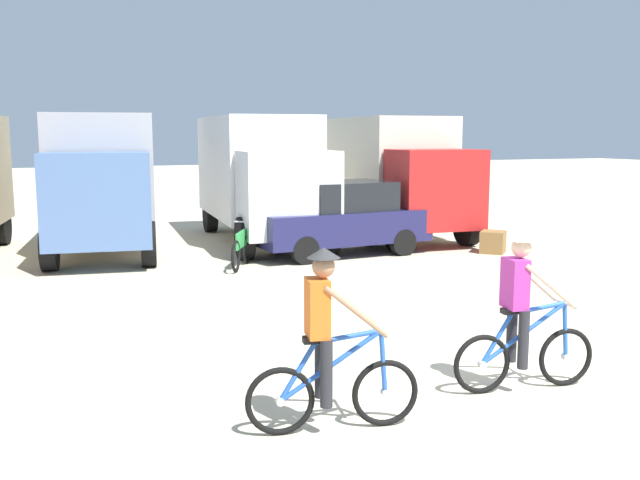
# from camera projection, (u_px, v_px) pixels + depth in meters

# --- Properties ---
(ground_plane) EXTENTS (120.00, 120.00, 0.00)m
(ground_plane) POSITION_uv_depth(u_px,v_px,m) (501.00, 387.00, 8.08)
(ground_plane) COLOR beige
(box_truck_grey_hauler) EXTENTS (3.31, 7.02, 3.35)m
(box_truck_grey_hauler) POSITION_uv_depth(u_px,v_px,m) (103.00, 175.00, 17.55)
(box_truck_grey_hauler) COLOR #9E9EA3
(box_truck_grey_hauler) RESTS_ON ground
(box_truck_avon_van) EXTENTS (2.91, 6.92, 3.35)m
(box_truck_avon_van) POSITION_uv_depth(u_px,v_px,m) (260.00, 172.00, 18.90)
(box_truck_avon_van) COLOR white
(box_truck_avon_van) RESTS_ON ground
(box_truck_cream_rv) EXTENTS (2.79, 6.88, 3.35)m
(box_truck_cream_rv) POSITION_uv_depth(u_px,v_px,m) (389.00, 169.00, 20.35)
(box_truck_cream_rv) COLOR beige
(box_truck_cream_rv) RESTS_ON ground
(sedan_parked) EXTENTS (4.31, 2.05, 1.76)m
(sedan_parked) POSITION_uv_depth(u_px,v_px,m) (341.00, 218.00, 16.89)
(sedan_parked) COLOR #1E1E4C
(sedan_parked) RESTS_ON ground
(cyclist_orange_shirt) EXTENTS (1.71, 0.55, 1.82)m
(cyclist_orange_shirt) POSITION_uv_depth(u_px,v_px,m) (328.00, 347.00, 6.77)
(cyclist_orange_shirt) COLOR black
(cyclist_orange_shirt) RESTS_ON ground
(cyclist_cowboy_hat) EXTENTS (1.72, 0.54, 1.82)m
(cyclist_cowboy_hat) POSITION_uv_depth(u_px,v_px,m) (522.00, 317.00, 7.87)
(cyclist_cowboy_hat) COLOR black
(cyclist_cowboy_hat) RESTS_ON ground
(bicycle_spare) EXTENTS (0.90, 1.54, 0.97)m
(bicycle_spare) POSITION_uv_depth(u_px,v_px,m) (241.00, 250.00, 15.27)
(bicycle_spare) COLOR black
(bicycle_spare) RESTS_ON ground
(supply_crate) EXTENTS (0.82, 0.82, 0.54)m
(supply_crate) POSITION_uv_depth(u_px,v_px,m) (493.00, 242.00, 17.21)
(supply_crate) COLOR olive
(supply_crate) RESTS_ON ground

